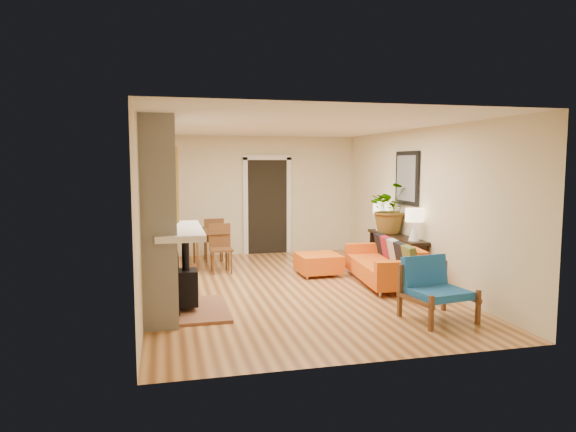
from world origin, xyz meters
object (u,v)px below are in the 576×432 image
sofa (387,264)px  blue_chair (433,285)px  ottoman (318,263)px  lamp_near (414,221)px  dining_table (213,237)px  houseplant (391,208)px  lamp_far (381,213)px  console_table (396,243)px

sofa → blue_chair: 1.96m
ottoman → lamp_near: bearing=-36.5°
lamp_near → dining_table: bearing=145.0°
blue_chair → houseplant: (0.65, 2.73, 0.76)m
sofa → lamp_far: lamp_far is taller
console_table → houseplant: 0.66m
lamp_far → sofa: bearing=-108.8°
dining_table → blue_chair: bearing=-58.4°
sofa → lamp_near: lamp_near is taller
ottoman → dining_table: size_ratio=0.46×
sofa → console_table: bearing=52.3°
dining_table → console_table: dining_table is taller
ottoman → blue_chair: bearing=-76.2°
console_table → lamp_near: 0.82m
ottoman → blue_chair: (0.70, -2.83, 0.21)m
lamp_far → lamp_near: bearing=-90.0°
ottoman → dining_table: bearing=146.1°
ottoman → houseplant: 1.67m
sofa → dining_table: 3.43m
blue_chair → console_table: bearing=75.2°
sofa → houseplant: bearing=62.1°
sofa → dining_table: bearing=142.4°
sofa → lamp_near: size_ratio=3.65×
ottoman → lamp_near: (1.36, -1.00, 0.84)m
sofa → ottoman: size_ratio=2.58×
sofa → console_table: size_ratio=1.07×
blue_chair → console_table: (0.66, 2.49, 0.14)m
ottoman → blue_chair: blue_chair is taller
sofa → blue_chair: (-0.23, -1.94, 0.10)m
sofa → houseplant: 1.24m
sofa → lamp_far: bearing=71.2°
lamp_near → ottoman: bearing=143.5°
sofa → console_table: 0.74m
console_table → houseplant: houseplant is taller
sofa → houseplant: houseplant is taller
houseplant → sofa: bearing=-117.9°
dining_table → lamp_far: 3.28m
blue_chair → lamp_near: lamp_near is taller
lamp_far → houseplant: houseplant is taller
blue_chair → lamp_near: 2.05m
houseplant → lamp_far: bearing=88.8°
dining_table → lamp_far: size_ratio=3.07×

